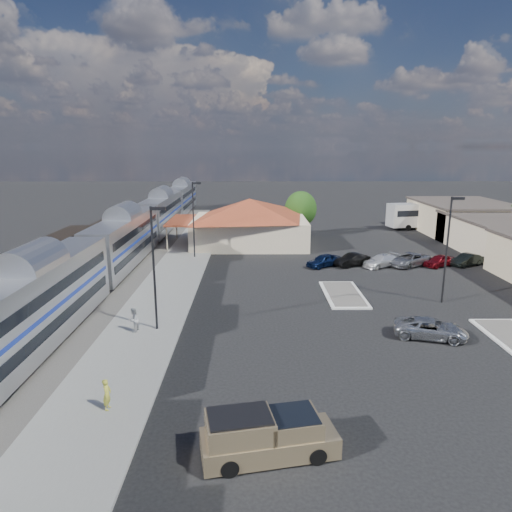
{
  "coord_description": "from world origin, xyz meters",
  "views": [
    {
      "loc": [
        -4.13,
        -36.71,
        12.9
      ],
      "look_at": [
        -3.78,
        5.41,
        2.8
      ],
      "focal_mm": 32.0,
      "sensor_mm": 36.0,
      "label": 1
    }
  ],
  "objects_px": {
    "station_depot": "(249,221)",
    "coach_bus": "(427,214)",
    "pickup_truck": "(269,436)",
    "suv": "(431,329)"
  },
  "relations": [
    {
      "from": "station_depot",
      "to": "coach_bus",
      "type": "xyz_separation_m",
      "value": [
        28.56,
        12.0,
        -0.76
      ]
    },
    {
      "from": "pickup_truck",
      "to": "coach_bus",
      "type": "height_order",
      "value": "coach_bus"
    },
    {
      "from": "station_depot",
      "to": "coach_bus",
      "type": "distance_m",
      "value": 30.99
    },
    {
      "from": "pickup_truck",
      "to": "station_depot",
      "type": "bearing_deg",
      "value": -9.51
    },
    {
      "from": "station_depot",
      "to": "coach_bus",
      "type": "bearing_deg",
      "value": 22.79
    },
    {
      "from": "station_depot",
      "to": "pickup_truck",
      "type": "height_order",
      "value": "station_depot"
    },
    {
      "from": "pickup_truck",
      "to": "coach_bus",
      "type": "distance_m",
      "value": 62.06
    },
    {
      "from": "station_depot",
      "to": "suv",
      "type": "xyz_separation_m",
      "value": [
        12.75,
        -31.38,
        -2.45
      ]
    },
    {
      "from": "station_depot",
      "to": "pickup_truck",
      "type": "relative_size",
      "value": 3.02
    },
    {
      "from": "suv",
      "to": "coach_bus",
      "type": "height_order",
      "value": "coach_bus"
    }
  ]
}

